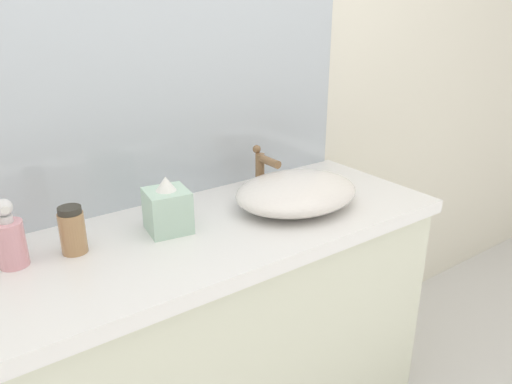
{
  "coord_description": "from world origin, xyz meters",
  "views": [
    {
      "loc": [
        -0.64,
        -0.7,
        1.49
      ],
      "look_at": [
        0.16,
        0.4,
        0.95
      ],
      "focal_mm": 34.77,
      "sensor_mm": 36.0,
      "label": 1
    }
  ],
  "objects_px": {
    "sink_basin": "(296,192)",
    "tissue_box": "(167,208)",
    "soap_dispenser": "(10,239)",
    "lotion_bottle": "(72,230)"
  },
  "relations": [
    {
      "from": "soap_dispenser",
      "to": "lotion_bottle",
      "type": "xyz_separation_m",
      "value": [
        0.14,
        -0.02,
        -0.01
      ]
    },
    {
      "from": "tissue_box",
      "to": "sink_basin",
      "type": "bearing_deg",
      "value": -10.74
    },
    {
      "from": "soap_dispenser",
      "to": "tissue_box",
      "type": "height_order",
      "value": "soap_dispenser"
    },
    {
      "from": "sink_basin",
      "to": "soap_dispenser",
      "type": "bearing_deg",
      "value": 171.48
    },
    {
      "from": "lotion_bottle",
      "to": "tissue_box",
      "type": "bearing_deg",
      "value": -5.77
    },
    {
      "from": "sink_basin",
      "to": "lotion_bottle",
      "type": "relative_size",
      "value": 3.23
    },
    {
      "from": "sink_basin",
      "to": "tissue_box",
      "type": "xyz_separation_m",
      "value": [
        -0.41,
        0.08,
        0.02
      ]
    },
    {
      "from": "sink_basin",
      "to": "lotion_bottle",
      "type": "bearing_deg",
      "value": 171.16
    },
    {
      "from": "sink_basin",
      "to": "tissue_box",
      "type": "height_order",
      "value": "tissue_box"
    },
    {
      "from": "sink_basin",
      "to": "tissue_box",
      "type": "bearing_deg",
      "value": 169.26
    }
  ]
}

